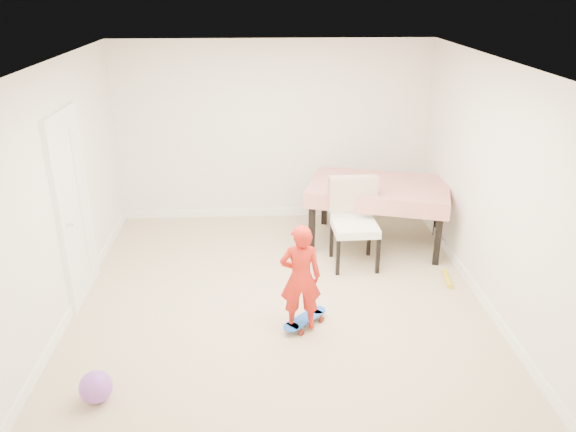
{
  "coord_description": "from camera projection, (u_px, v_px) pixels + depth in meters",
  "views": [
    {
      "loc": [
        -0.19,
        -5.42,
        3.32
      ],
      "look_at": [
        0.1,
        0.2,
        0.95
      ],
      "focal_mm": 35.0,
      "sensor_mm": 36.0,
      "label": 1
    }
  ],
  "objects": [
    {
      "name": "ground",
      "position": [
        280.0,
        301.0,
        6.29
      ],
      "size": [
        5.0,
        5.0,
        0.0
      ],
      "primitive_type": "plane",
      "color": "tan",
      "rests_on": "ground"
    },
    {
      "name": "ceiling",
      "position": [
        279.0,
        65.0,
        5.29
      ],
      "size": [
        4.5,
        5.0,
        0.04
      ],
      "primitive_type": "cube",
      "color": "white",
      "rests_on": "wall_back"
    },
    {
      "name": "wall_back",
      "position": [
        273.0,
        132.0,
        8.07
      ],
      "size": [
        4.5,
        0.04,
        2.6
      ],
      "primitive_type": "cube",
      "color": "silver",
      "rests_on": "ground"
    },
    {
      "name": "wall_front",
      "position": [
        294.0,
        331.0,
        3.5
      ],
      "size": [
        4.5,
        0.04,
        2.6
      ],
      "primitive_type": "cube",
      "color": "silver",
      "rests_on": "ground"
    },
    {
      "name": "wall_left",
      "position": [
        59.0,
        196.0,
        5.68
      ],
      "size": [
        0.04,
        5.0,
        2.6
      ],
      "primitive_type": "cube",
      "color": "silver",
      "rests_on": "ground"
    },
    {
      "name": "wall_right",
      "position": [
        491.0,
        189.0,
        5.89
      ],
      "size": [
        0.04,
        5.0,
        2.6
      ],
      "primitive_type": "cube",
      "color": "silver",
      "rests_on": "ground"
    },
    {
      "name": "door",
      "position": [
        73.0,
        210.0,
        6.06
      ],
      "size": [
        0.11,
        0.94,
        2.11
      ],
      "primitive_type": "cube",
      "color": "white",
      "rests_on": "ground"
    },
    {
      "name": "baseboard_back",
      "position": [
        274.0,
        212.0,
        8.56
      ],
      "size": [
        4.5,
        0.02,
        0.12
      ],
      "primitive_type": "cube",
      "color": "white",
      "rests_on": "ground"
    },
    {
      "name": "baseboard_left",
      "position": [
        76.0,
        302.0,
        6.16
      ],
      "size": [
        0.02,
        5.0,
        0.12
      ],
      "primitive_type": "cube",
      "color": "white",
      "rests_on": "ground"
    },
    {
      "name": "baseboard_right",
      "position": [
        477.0,
        291.0,
        6.37
      ],
      "size": [
        0.02,
        5.0,
        0.12
      ],
      "primitive_type": "cube",
      "color": "white",
      "rests_on": "ground"
    },
    {
      "name": "dining_table",
      "position": [
        377.0,
        214.0,
        7.54
      ],
      "size": [
        2.05,
        1.6,
        0.85
      ],
      "primitive_type": null,
      "rotation": [
        0.0,
        0.0,
        -0.29
      ],
      "color": "red",
      "rests_on": "ground"
    },
    {
      "name": "dining_chair",
      "position": [
        355.0,
        225.0,
        6.89
      ],
      "size": [
        0.62,
        0.7,
        1.1
      ],
      "primitive_type": null,
      "rotation": [
        0.0,
        0.0,
        0.04
      ],
      "color": "white",
      "rests_on": "ground"
    },
    {
      "name": "skateboard",
      "position": [
        305.0,
        321.0,
        5.83
      ],
      "size": [
        0.57,
        0.57,
        0.09
      ],
      "primitive_type": null,
      "rotation": [
        0.0,
        0.0,
        0.78
      ],
      "color": "blue",
      "rests_on": "ground"
    },
    {
      "name": "child",
      "position": [
        301.0,
        281.0,
        5.56
      ],
      "size": [
        0.42,
        0.28,
        1.14
      ],
      "primitive_type": "imported",
      "rotation": [
        0.0,
        0.0,
        3.16
      ],
      "color": "red",
      "rests_on": "ground"
    },
    {
      "name": "balloon",
      "position": [
        96.0,
        387.0,
        4.75
      ],
      "size": [
        0.28,
        0.28,
        0.28
      ],
      "primitive_type": "sphere",
      "color": "#9251C3",
      "rests_on": "ground"
    },
    {
      "name": "foam_toy",
      "position": [
        447.0,
        278.0,
        6.7
      ],
      "size": [
        0.11,
        0.4,
        0.06
      ],
      "primitive_type": "cylinder",
      "rotation": [
        1.57,
        0.0,
        -0.12
      ],
      "color": "gold",
      "rests_on": "ground"
    }
  ]
}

